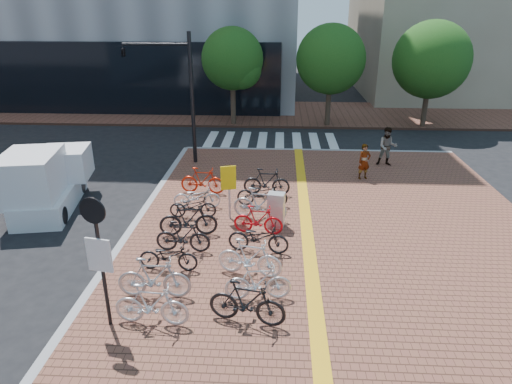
# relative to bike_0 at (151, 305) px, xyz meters

# --- Properties ---
(ground) EXTENTS (120.00, 120.00, 0.00)m
(ground) POSITION_rel_bike_0_xyz_m (1.92, 2.54, -0.69)
(ground) COLOR black
(ground) RESTS_ON ground
(kerb_north) EXTENTS (14.00, 0.25, 0.15)m
(kerb_north) POSITION_rel_bike_0_xyz_m (4.92, 14.54, -0.62)
(kerb_north) COLOR gray
(kerb_north) RESTS_ON ground
(far_sidewalk) EXTENTS (70.00, 8.00, 0.15)m
(far_sidewalk) POSITION_rel_bike_0_xyz_m (1.92, 23.54, -0.62)
(far_sidewalk) COLOR brown
(far_sidewalk) RESTS_ON ground
(crosswalk) EXTENTS (7.50, 4.00, 0.01)m
(crosswalk) POSITION_rel_bike_0_xyz_m (2.42, 16.54, -0.69)
(crosswalk) COLOR silver
(crosswalk) RESTS_ON ground
(street_trees) EXTENTS (16.20, 4.60, 6.35)m
(street_trees) POSITION_rel_bike_0_xyz_m (6.96, 20.00, 3.41)
(street_trees) COLOR #38281E
(street_trees) RESTS_ON far_sidewalk
(bike_0) EXTENTS (1.84, 0.63, 1.09)m
(bike_0) POSITION_rel_bike_0_xyz_m (0.00, 0.00, 0.00)
(bike_0) COLOR silver
(bike_0) RESTS_ON sidewalk
(bike_1) EXTENTS (1.92, 0.56, 1.15)m
(bike_1) POSITION_rel_bike_0_xyz_m (-0.22, 1.08, 0.03)
(bike_1) COLOR #A9A9AE
(bike_1) RESTS_ON sidewalk
(bike_2) EXTENTS (1.73, 0.67, 0.90)m
(bike_2) POSITION_rel_bike_0_xyz_m (-0.17, 2.42, -0.10)
(bike_2) COLOR black
(bike_2) RESTS_ON sidewalk
(bike_3) EXTENTS (1.72, 0.54, 1.02)m
(bike_3) POSITION_rel_bike_0_xyz_m (0.03, 3.49, -0.03)
(bike_3) COLOR black
(bike_3) RESTS_ON sidewalk
(bike_4) EXTENTS (1.96, 0.77, 1.14)m
(bike_4) POSITION_rel_bike_0_xyz_m (-0.01, 4.56, 0.03)
(bike_4) COLOR black
(bike_4) RESTS_ON sidewalk
(bike_5) EXTENTS (1.70, 0.69, 0.87)m
(bike_5) POSITION_rel_bike_0_xyz_m (-0.12, 5.95, -0.11)
(bike_5) COLOR black
(bike_5) RESTS_ON sidewalk
(bike_6) EXTENTS (1.80, 0.79, 0.92)m
(bike_6) POSITION_rel_bike_0_xyz_m (-0.11, 6.77, -0.09)
(bike_6) COLOR silver
(bike_6) RESTS_ON sidewalk
(bike_7) EXTENTS (1.85, 0.67, 1.09)m
(bike_7) POSITION_rel_bike_0_xyz_m (-0.14, 8.23, 0.00)
(bike_7) COLOR red
(bike_7) RESTS_ON sidewalk
(bike_8) EXTENTS (1.96, 0.90, 1.14)m
(bike_8) POSITION_rel_bike_0_xyz_m (2.24, 0.18, 0.02)
(bike_8) COLOR black
(bike_8) RESTS_ON sidewalk
(bike_9) EXTENTS (1.76, 0.65, 1.03)m
(bike_9) POSITION_rel_bike_0_xyz_m (2.46, 1.12, -0.03)
(bike_9) COLOR silver
(bike_9) RESTS_ON sidewalk
(bike_10) EXTENTS (1.92, 0.90, 1.12)m
(bike_10) POSITION_rel_bike_0_xyz_m (2.17, 2.26, 0.01)
(bike_10) COLOR silver
(bike_10) RESTS_ON sidewalk
(bike_11) EXTENTS (1.95, 0.88, 0.99)m
(bike_11) POSITION_rel_bike_0_xyz_m (2.34, 3.59, -0.05)
(bike_11) COLOR black
(bike_11) RESTS_ON sidewalk
(bike_12) EXTENTS (1.71, 0.68, 1.00)m
(bike_12) POSITION_rel_bike_0_xyz_m (2.28, 4.81, -0.05)
(bike_12) COLOR red
(bike_12) RESTS_ON sidewalk
(bike_13) EXTENTS (2.03, 0.94, 1.17)m
(bike_13) POSITION_rel_bike_0_xyz_m (2.28, 5.93, 0.04)
(bike_13) COLOR #B1B1B5
(bike_13) RESTS_ON sidewalk
(bike_14) EXTENTS (1.94, 0.72, 1.01)m
(bike_14) POSITION_rel_bike_0_xyz_m (2.32, 7.10, -0.04)
(bike_14) COLOR black
(bike_14) RESTS_ON sidewalk
(bike_15) EXTENTS (1.87, 0.59, 1.12)m
(bike_15) POSITION_rel_bike_0_xyz_m (2.45, 8.18, 0.01)
(bike_15) COLOR black
(bike_15) RESTS_ON sidewalk
(pedestrian_a) EXTENTS (0.66, 0.55, 1.56)m
(pedestrian_a) POSITION_rel_bike_0_xyz_m (6.62, 10.28, 0.24)
(pedestrian_a) COLOR gray
(pedestrian_a) RESTS_ON sidewalk
(pedestrian_b) EXTENTS (0.96, 0.78, 1.84)m
(pedestrian_b) POSITION_rel_bike_0_xyz_m (7.99, 12.18, 0.37)
(pedestrian_b) COLOR #47495A
(pedestrian_b) RESTS_ON sidewalk
(utility_box) EXTENTS (0.62, 0.49, 1.22)m
(utility_box) POSITION_rel_bike_0_xyz_m (2.86, 5.39, 0.07)
(utility_box) COLOR silver
(utility_box) RESTS_ON sidewalk
(yellow_sign) EXTENTS (0.53, 0.21, 1.98)m
(yellow_sign) POSITION_rel_bike_0_xyz_m (1.20, 5.92, 0.83)
(yellow_sign) COLOR #B7B7BC
(yellow_sign) RESTS_ON sidewalk
(notice_sign) EXTENTS (0.61, 0.19, 3.31)m
(notice_sign) POSITION_rel_bike_0_xyz_m (-1.03, -0.08, 1.54)
(notice_sign) COLOR black
(notice_sign) RESTS_ON sidewalk
(traffic_light_pole) EXTENTS (3.24, 1.25, 6.03)m
(traffic_light_pole) POSITION_rel_bike_0_xyz_m (-2.55, 12.17, 3.62)
(traffic_light_pole) COLOR black
(traffic_light_pole) RESTS_ON sidewalk
(box_truck) EXTENTS (2.51, 4.40, 2.40)m
(box_truck) POSITION_rel_bike_0_xyz_m (-5.73, 6.69, 0.44)
(box_truck) COLOR silver
(box_truck) RESTS_ON ground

